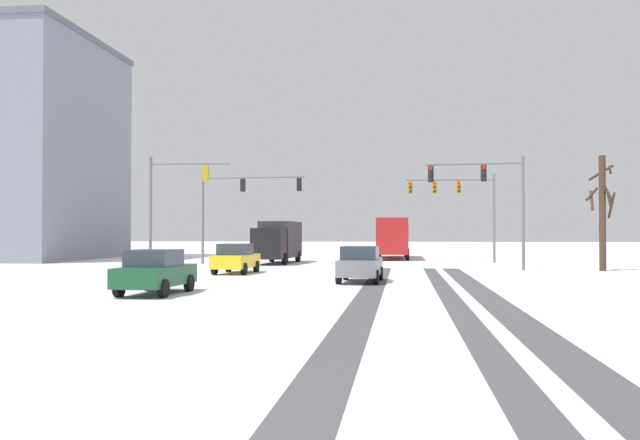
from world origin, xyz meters
TOP-DOWN VIEW (x-y plane):
  - ground_plane at (0.00, 0.00)m, footprint 300.00×300.00m
  - wheel_track_left_lane at (2.55, 16.78)m, footprint 0.93×36.91m
  - wheel_track_right_lane at (6.64, 16.78)m, footprint 1.00×36.91m
  - wheel_track_center at (5.35, 16.78)m, footprint 0.72×36.91m
  - traffic_signal_near_right at (8.56, 31.67)m, footprint 5.42×0.60m
  - traffic_signal_far_right at (7.81, 43.38)m, footprint 6.52×0.71m
  - traffic_signal_near_left at (-9.21, 29.62)m, footprint 4.60×0.50m
  - traffic_signal_far_left at (-7.78, 39.44)m, footprint 7.47×0.59m
  - car_yellow_cab_lead at (-5.28, 28.84)m, footprint 1.95×4.16m
  - car_grey_second at (1.85, 23.27)m, footprint 1.96×4.16m
  - car_dark_green_third at (-5.14, 16.50)m, footprint 1.93×4.15m
  - bus_oncoming at (2.87, 50.78)m, footprint 2.75×11.02m
  - box_truck_delivery at (-5.20, 40.88)m, footprint 2.50×7.47m
  - bare_tree_sidewalk_far at (15.24, 33.71)m, footprint 1.81×1.62m

SIDE VIEW (x-z plane):
  - ground_plane at x=0.00m, z-range 0.00..0.00m
  - wheel_track_left_lane at x=2.55m, z-range 0.00..0.01m
  - wheel_track_right_lane at x=6.64m, z-range 0.00..0.01m
  - wheel_track_center at x=5.35m, z-range 0.00..0.01m
  - car_yellow_cab_lead at x=-5.28m, z-range 0.01..1.63m
  - car_grey_second at x=1.85m, z-range 0.01..1.63m
  - car_dark_green_third at x=-5.14m, z-range 0.01..1.63m
  - box_truck_delivery at x=-5.20m, z-range 0.12..3.14m
  - bus_oncoming at x=2.87m, z-range 0.30..3.68m
  - bare_tree_sidewalk_far at x=15.24m, z-range 0.24..6.93m
  - traffic_signal_near_left at x=-9.21m, z-range 1.08..7.58m
  - traffic_signal_near_right at x=8.56m, z-range 1.37..7.87m
  - traffic_signal_far_left at x=-7.78m, z-range 1.45..7.95m
  - traffic_signal_far_right at x=7.81m, z-range 1.56..8.06m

